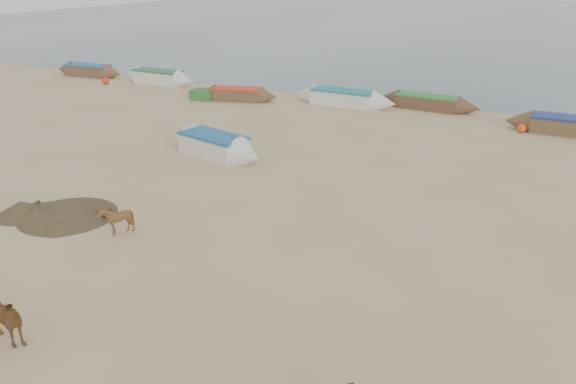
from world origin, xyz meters
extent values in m
plane|color=tan|center=(0.00, 0.00, 0.00)|extent=(140.00, 140.00, 0.00)
plane|color=slate|center=(0.00, 82.00, 0.01)|extent=(160.00, 160.00, 0.00)
imported|color=brown|center=(-4.35, 0.79, 0.48)|extent=(1.05, 0.99, 0.96)
cone|color=brown|center=(-6.77, 1.12, 0.23)|extent=(4.04, 4.04, 0.45)
cube|color=#337233|center=(-12.51, 17.82, 0.30)|extent=(1.40, 1.20, 0.60)
sphere|color=#E45515|center=(5.97, 18.42, 0.22)|extent=(0.44, 0.44, 0.44)
cube|color=gray|center=(-4.18, 21.01, 0.28)|extent=(1.20, 1.10, 0.56)
sphere|color=red|center=(-21.33, 18.77, 0.24)|extent=(0.48, 0.48, 0.48)
camera|label=1|loc=(7.27, -11.03, 7.77)|focal=35.00mm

